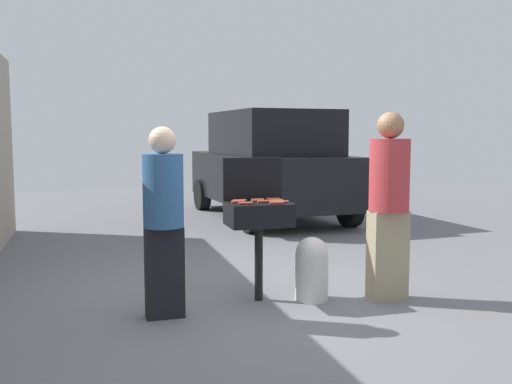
{
  "coord_description": "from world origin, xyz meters",
  "views": [
    {
      "loc": [
        -1.42,
        -5.13,
        1.6
      ],
      "look_at": [
        0.24,
        0.56,
        1.0
      ],
      "focal_mm": 40.19,
      "sensor_mm": 36.0,
      "label": 1
    }
  ],
  "objects_px": {
    "propane_tank": "(312,267)",
    "person_right": "(389,199)",
    "hot_dog_8": "(257,200)",
    "person_left": "(164,215)",
    "hot_dog_1": "(257,200)",
    "hot_dog_9": "(246,203)",
    "hot_dog_5": "(240,201)",
    "hot_dog_2": "(276,203)",
    "hot_dog_4": "(264,201)",
    "hot_dog_7": "(238,201)",
    "hot_dog_10": "(273,199)",
    "hot_dog_6": "(276,201)",
    "hot_dog_3": "(276,200)",
    "parked_minivan": "(270,164)",
    "hot_dog_0": "(282,202)",
    "bbq_grill": "(259,218)"
  },
  "relations": [
    {
      "from": "hot_dog_1",
      "to": "hot_dog_4",
      "type": "height_order",
      "value": "same"
    },
    {
      "from": "hot_dog_4",
      "to": "hot_dog_7",
      "type": "height_order",
      "value": "same"
    },
    {
      "from": "hot_dog_2",
      "to": "hot_dog_8",
      "type": "bearing_deg",
      "value": 119.07
    },
    {
      "from": "hot_dog_3",
      "to": "hot_dog_6",
      "type": "bearing_deg",
      "value": -104.23
    },
    {
      "from": "hot_dog_0",
      "to": "hot_dog_5",
      "type": "distance_m",
      "value": 0.41
    },
    {
      "from": "hot_dog_2",
      "to": "parked_minivan",
      "type": "bearing_deg",
      "value": 72.99
    },
    {
      "from": "hot_dog_1",
      "to": "hot_dog_9",
      "type": "xyz_separation_m",
      "value": [
        -0.19,
        -0.25,
        0.0
      ]
    },
    {
      "from": "hot_dog_4",
      "to": "person_left",
      "type": "relative_size",
      "value": 0.08
    },
    {
      "from": "hot_dog_0",
      "to": "hot_dog_7",
      "type": "distance_m",
      "value": 0.41
    },
    {
      "from": "hot_dog_5",
      "to": "hot_dog_9",
      "type": "distance_m",
      "value": 0.21
    },
    {
      "from": "propane_tank",
      "to": "person_right",
      "type": "relative_size",
      "value": 0.34
    },
    {
      "from": "hot_dog_8",
      "to": "propane_tank",
      "type": "bearing_deg",
      "value": -22.95
    },
    {
      "from": "person_left",
      "to": "person_right",
      "type": "height_order",
      "value": "person_right"
    },
    {
      "from": "hot_dog_6",
      "to": "person_left",
      "type": "height_order",
      "value": "person_left"
    },
    {
      "from": "hot_dog_0",
      "to": "hot_dog_8",
      "type": "xyz_separation_m",
      "value": [
        -0.19,
        0.18,
        0.0
      ]
    },
    {
      "from": "hot_dog_1",
      "to": "hot_dog_8",
      "type": "relative_size",
      "value": 1.0
    },
    {
      "from": "hot_dog_9",
      "to": "hot_dog_1",
      "type": "bearing_deg",
      "value": 52.85
    },
    {
      "from": "hot_dog_2",
      "to": "person_right",
      "type": "height_order",
      "value": "person_right"
    },
    {
      "from": "hot_dog_1",
      "to": "hot_dog_3",
      "type": "height_order",
      "value": "same"
    },
    {
      "from": "hot_dog_5",
      "to": "hot_dog_7",
      "type": "bearing_deg",
      "value": -115.47
    },
    {
      "from": "hot_dog_3",
      "to": "hot_dog_10",
      "type": "distance_m",
      "value": 0.11
    },
    {
      "from": "hot_dog_4",
      "to": "hot_dog_7",
      "type": "distance_m",
      "value": 0.24
    },
    {
      "from": "hot_dog_3",
      "to": "parked_minivan",
      "type": "relative_size",
      "value": 0.03
    },
    {
      "from": "hot_dog_0",
      "to": "hot_dog_4",
      "type": "distance_m",
      "value": 0.18
    },
    {
      "from": "hot_dog_1",
      "to": "hot_dog_6",
      "type": "height_order",
      "value": "same"
    },
    {
      "from": "hot_dog_3",
      "to": "hot_dog_6",
      "type": "relative_size",
      "value": 1.0
    },
    {
      "from": "hot_dog_3",
      "to": "parked_minivan",
      "type": "bearing_deg",
      "value": 72.98
    },
    {
      "from": "hot_dog_6",
      "to": "person_right",
      "type": "xyz_separation_m",
      "value": [
        1.03,
        -0.3,
        0.02
      ]
    },
    {
      "from": "hot_dog_0",
      "to": "person_left",
      "type": "bearing_deg",
      "value": -172.67
    },
    {
      "from": "hot_dog_2",
      "to": "person_left",
      "type": "xyz_separation_m",
      "value": [
        -1.06,
        -0.11,
        -0.06
      ]
    },
    {
      "from": "hot_dog_4",
      "to": "parked_minivan",
      "type": "xyz_separation_m",
      "value": [
        1.71,
        5.19,
        0.06
      ]
    },
    {
      "from": "hot_dog_0",
      "to": "hot_dog_4",
      "type": "xyz_separation_m",
      "value": [
        -0.15,
        0.1,
        0.0
      ]
    },
    {
      "from": "hot_dog_0",
      "to": "hot_dog_7",
      "type": "height_order",
      "value": "same"
    },
    {
      "from": "hot_dog_5",
      "to": "hot_dog_7",
      "type": "distance_m",
      "value": 0.06
    },
    {
      "from": "hot_dog_8",
      "to": "person_left",
      "type": "xyz_separation_m",
      "value": [
        -0.94,
        -0.33,
        -0.06
      ]
    },
    {
      "from": "hot_dog_5",
      "to": "hot_dog_8",
      "type": "bearing_deg",
      "value": -8.96
    },
    {
      "from": "hot_dog_10",
      "to": "hot_dog_6",
      "type": "bearing_deg",
      "value": -96.55
    },
    {
      "from": "hot_dog_4",
      "to": "parked_minivan",
      "type": "distance_m",
      "value": 5.47
    },
    {
      "from": "hot_dog_6",
      "to": "parked_minivan",
      "type": "xyz_separation_m",
      "value": [
        1.59,
        5.21,
        0.06
      ]
    },
    {
      "from": "hot_dog_10",
      "to": "hot_dog_7",
      "type": "bearing_deg",
      "value": -165.6
    },
    {
      "from": "hot_dog_1",
      "to": "hot_dog_2",
      "type": "bearing_deg",
      "value": -70.9
    },
    {
      "from": "hot_dog_6",
      "to": "hot_dog_7",
      "type": "relative_size",
      "value": 1.0
    },
    {
      "from": "hot_dog_5",
      "to": "person_right",
      "type": "height_order",
      "value": "person_right"
    },
    {
      "from": "hot_dog_4",
      "to": "person_right",
      "type": "distance_m",
      "value": 1.19
    },
    {
      "from": "hot_dog_0",
      "to": "hot_dog_7",
      "type": "bearing_deg",
      "value": 158.3
    },
    {
      "from": "hot_dog_0",
      "to": "hot_dog_7",
      "type": "xyz_separation_m",
      "value": [
        -0.38,
        0.15,
        0.0
      ]
    },
    {
      "from": "bbq_grill",
      "to": "hot_dog_4",
      "type": "bearing_deg",
      "value": -18.87
    },
    {
      "from": "hot_dog_0",
      "to": "hot_dog_6",
      "type": "distance_m",
      "value": 0.08
    },
    {
      "from": "hot_dog_1",
      "to": "person_left",
      "type": "bearing_deg",
      "value": -157.56
    },
    {
      "from": "hot_dog_1",
      "to": "hot_dog_10",
      "type": "bearing_deg",
      "value": -1.23
    }
  ]
}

